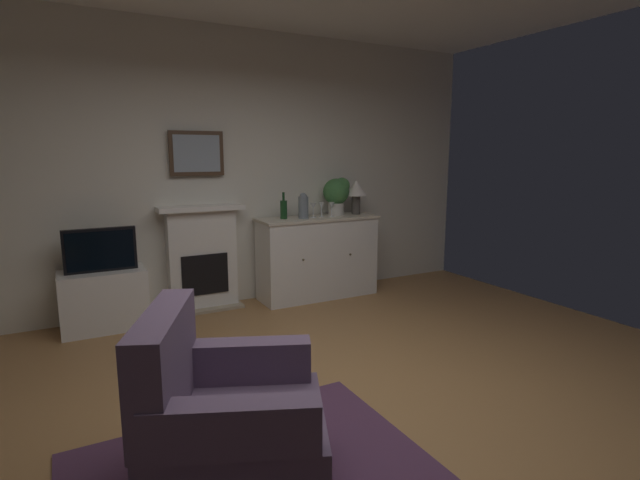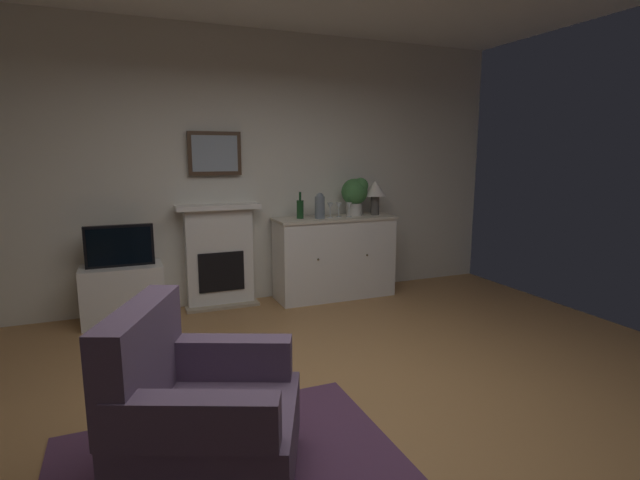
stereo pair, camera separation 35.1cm
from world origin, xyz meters
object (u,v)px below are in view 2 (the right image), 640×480
table_lamp (375,191)px  wine_bottle (300,209)px  wine_glass_left (330,207)px  vase_decorative (320,206)px  wine_glass_center (339,206)px  tv_set (120,246)px  potted_plant_small (355,193)px  fireplace_unit (219,256)px  sideboard_cabinet (334,257)px  armchair (199,414)px  framed_picture (215,153)px  tv_cabinet (123,294)px  wine_glass_right (349,206)px

table_lamp → wine_bottle: 0.93m
wine_glass_left → vase_decorative: 0.14m
wine_glass_center → tv_set: bearing=179.9°
potted_plant_small → fireplace_unit: bearing=175.1°
sideboard_cabinet → wine_glass_left: 0.59m
tv_set → armchair: tv_set is taller
framed_picture → fireplace_unit: bearing=-90.0°
wine_glass_center → vase_decorative: 0.25m
fireplace_unit → armchair: bearing=-102.7°
framed_picture → wine_bottle: size_ratio=1.90×
table_lamp → tv_cabinet: bearing=179.7°
framed_picture → table_lamp: (1.78, -0.22, -0.42)m
tv_cabinet → potted_plant_small: potted_plant_small is taller
wine_bottle → potted_plant_small: size_ratio=0.67×
fireplace_unit → potted_plant_small: size_ratio=2.56×
sideboard_cabinet → table_lamp: table_lamp is taller
framed_picture → vase_decorative: bearing=-14.3°
table_lamp → wine_glass_center: bearing=-178.3°
wine_glass_right → tv_cabinet: (-2.40, 0.07, -0.77)m
fireplace_unit → wine_glass_center: 1.42m
potted_plant_small → armchair: size_ratio=0.41×
wine_glass_left → armchair: bearing=-124.8°
sideboard_cabinet → wine_glass_center: size_ratio=8.30×
wine_glass_center → fireplace_unit: bearing=171.7°
sideboard_cabinet → armchair: sideboard_cabinet is taller
sideboard_cabinet → potted_plant_small: (0.28, 0.05, 0.72)m
wine_glass_center → tv_cabinet: 2.41m
framed_picture → potted_plant_small: bearing=-6.5°
wine_bottle → potted_plant_small: (0.68, 0.02, 0.15)m
wine_glass_right → armchair: wine_glass_right is taller
table_lamp → wine_glass_center: size_ratio=2.42×
tv_set → armchair: bearing=-83.0°
table_lamp → sideboard_cabinet: bearing=-180.0°
tv_cabinet → armchair: 2.72m
fireplace_unit → armchair: (-0.65, -2.86, -0.17)m
wine_bottle → wine_glass_right: 0.56m
wine_bottle → wine_glass_right: bearing=-8.0°
fireplace_unit → wine_glass_left: 1.32m
wine_glass_center → tv_set: wine_glass_center is taller
armchair → vase_decorative: bearing=56.9°
sideboard_cabinet → tv_set: (-2.25, -0.01, 0.30)m
wine_glass_right → table_lamp: bearing=8.2°
wine_glass_right → wine_glass_left: bearing=172.9°
fireplace_unit → wine_glass_center: (1.31, -0.19, 0.50)m
framed_picture → wine_bottle: bearing=-12.7°
wine_bottle → wine_glass_left: bearing=-8.6°
vase_decorative → tv_cabinet: vase_decorative is taller
wine_glass_left → wine_glass_right: bearing=-7.1°
table_lamp → wine_glass_left: table_lamp is taller
sideboard_cabinet → potted_plant_small: size_ratio=3.19×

